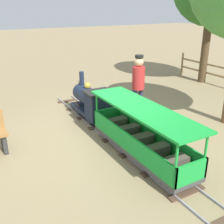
{
  "coord_description": "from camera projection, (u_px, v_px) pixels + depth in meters",
  "views": [
    {
      "loc": [
        -2.7,
        -4.98,
        2.71
      ],
      "look_at": [
        0.0,
        -0.18,
        0.55
      ],
      "focal_mm": 43.95,
      "sensor_mm": 36.0,
      "label": 1
    }
  ],
  "objects": [
    {
      "name": "ground_plane",
      "position": [
        108.0,
        132.0,
        6.26
      ],
      "size": [
        60.0,
        60.0,
        0.0
      ],
      "primitive_type": "plane",
      "color": "#8C7A56"
    },
    {
      "name": "locomotive",
      "position": [
        92.0,
        101.0,
        6.77
      ],
      "size": [
        0.64,
        1.45,
        1.07
      ],
      "color": "#192338",
      "rests_on": "ground_plane"
    },
    {
      "name": "passenger_car",
      "position": [
        141.0,
        137.0,
        5.07
      ],
      "size": [
        0.74,
        2.7,
        0.97
      ],
      "color": "#3F3F3F",
      "rests_on": "ground_plane"
    },
    {
      "name": "conductor_person",
      "position": [
        138.0,
        83.0,
        6.61
      ],
      "size": [
        0.3,
        0.3,
        1.62
      ],
      "color": "#282D47",
      "rests_on": "ground_plane"
    },
    {
      "name": "track",
      "position": [
        117.0,
        138.0,
        5.95
      ],
      "size": [
        0.68,
        6.4,
        0.04
      ],
      "color": "gray",
      "rests_on": "ground_plane"
    }
  ]
}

